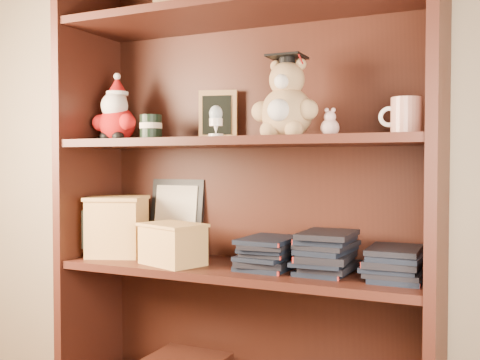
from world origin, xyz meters
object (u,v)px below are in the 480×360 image
object	(u,v)px
bookcase	(246,192)
grad_teddy_bear	(286,105)
teacher_mug	(405,116)
treats_box	(117,226)

from	to	relation	value
bookcase	grad_teddy_bear	size ratio (longest dim) A/B	6.38
teacher_mug	treats_box	xyz separation A→B (m)	(-0.97, -0.00, -0.35)
grad_teddy_bear	teacher_mug	distance (m)	0.35
grad_teddy_bear	treats_box	world-z (taller)	grad_teddy_bear
bookcase	treats_box	size ratio (longest dim) A/B	6.60
teacher_mug	bookcase	bearing A→B (deg)	174.22
bookcase	grad_teddy_bear	distance (m)	0.31
teacher_mug	treats_box	size ratio (longest dim) A/B	0.48
bookcase	teacher_mug	distance (m)	0.55
teacher_mug	grad_teddy_bear	bearing A→B (deg)	-178.74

